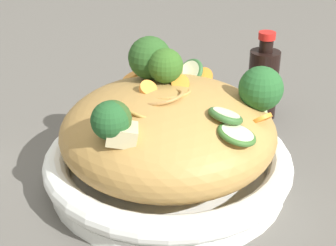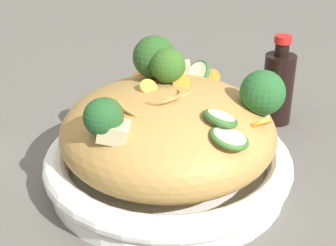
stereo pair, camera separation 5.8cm
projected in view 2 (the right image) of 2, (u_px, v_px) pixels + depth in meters
ground_plane at (168, 181)px, 0.62m from camera, size 3.00×3.00×0.00m
serving_bowl at (168, 165)px, 0.61m from camera, size 0.30×0.30×0.05m
noodle_heap at (168, 131)px, 0.59m from camera, size 0.25×0.25×0.11m
broccoli_florets at (176, 84)px, 0.56m from camera, size 0.20×0.19×0.08m
carrot_coins at (173, 93)px, 0.58m from camera, size 0.21×0.19×0.04m
zucchini_slices at (215, 108)px, 0.55m from camera, size 0.15×0.18×0.04m
chicken_chunks at (147, 101)px, 0.57m from camera, size 0.05×0.21×0.03m
soy_sauce_bottle at (278, 86)px, 0.74m from camera, size 0.05×0.05×0.13m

